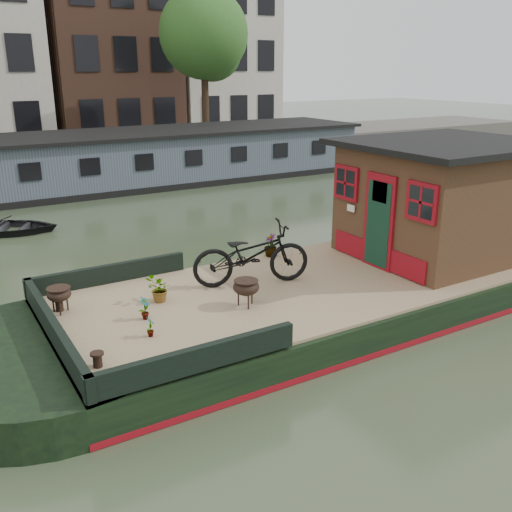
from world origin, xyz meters
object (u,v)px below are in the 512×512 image
dinghy (6,223)px  cabin (443,198)px  brazier_rear (60,300)px  brazier_front (246,293)px  bicycle (251,254)px  potted_plant_a (145,308)px

dinghy → cabin: bearing=-113.6°
brazier_rear → brazier_front: bearing=-26.2°
bicycle → brazier_rear: bearing=98.2°
cabin → potted_plant_a: cabin is taller
cabin → dinghy: cabin is taller
cabin → potted_plant_a: size_ratio=10.23×
bicycle → dinghy: 9.12m
bicycle → brazier_front: (-0.62, -0.87, -0.34)m
brazier_front → dinghy: 9.74m
bicycle → brazier_front: bearing=161.2°
potted_plant_a → brazier_front: size_ratio=0.83×
cabin → brazier_front: size_ratio=8.50×
potted_plant_a → dinghy: (-0.79, 9.04, -0.55)m
brazier_rear → dinghy: (0.31, 8.05, -0.58)m
brazier_front → dinghy: bearing=104.6°
potted_plant_a → brazier_front: bearing=-12.7°
potted_plant_a → dinghy: potted_plant_a is taller
brazier_rear → dinghy: 8.08m
cabin → dinghy: 11.84m
potted_plant_a → dinghy: size_ratio=0.14×
brazier_rear → dinghy: bearing=87.8°
bicycle → potted_plant_a: bearing=118.8°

